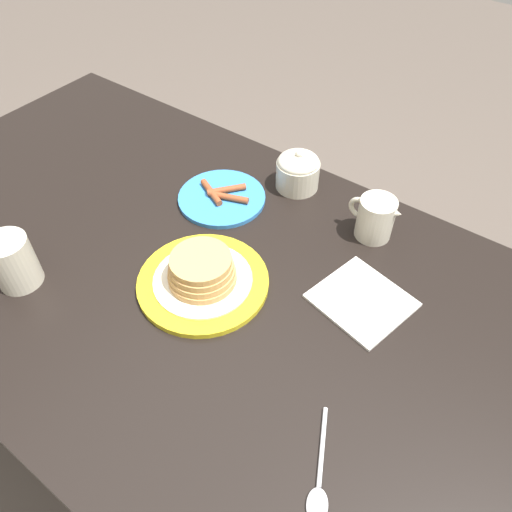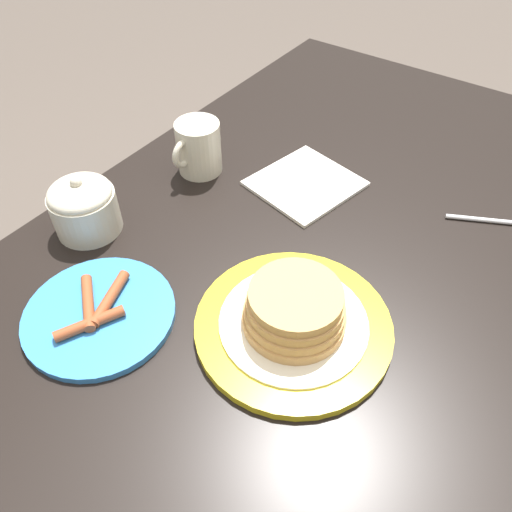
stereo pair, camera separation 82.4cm
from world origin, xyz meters
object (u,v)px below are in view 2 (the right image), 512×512
Objects in this scene: creamer_pitcher at (199,146)px; sugar_bowl at (84,206)px; napkin at (305,183)px; pancake_plate at (294,317)px; side_plate_bacon at (99,314)px.

sugar_bowl is (0.21, -0.04, -0.00)m from creamer_pitcher.
napkin is (-0.28, 0.21, -0.04)m from sugar_bowl.
creamer_pitcher is 0.21m from sugar_bowl.
side_plate_bacon is (0.13, -0.21, -0.02)m from pancake_plate.
side_plate_bacon is 0.39m from napkin.
creamer_pitcher is at bearing -68.60° from napkin.
side_plate_bacon is at bearing 52.18° from sugar_bowl.
side_plate_bacon is 1.04× the size of napkin.
side_plate_bacon is 0.18m from sugar_bowl.
sugar_bowl is (0.02, -0.35, 0.02)m from pancake_plate.
sugar_bowl is at bearing -127.82° from side_plate_bacon.
side_plate_bacon is 1.69× the size of creamer_pitcher.
pancake_plate is 1.33× the size of napkin.
napkin is at bearing -151.58° from pancake_plate.
napkin is at bearing 111.40° from creamer_pitcher.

